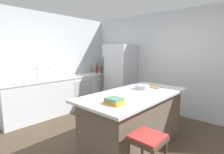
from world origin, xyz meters
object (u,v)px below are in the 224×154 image
at_px(bar_stool, 147,146).
at_px(olive_oil_bottle, 102,69).
at_px(kitchen_island, 135,118).
at_px(cookbook_stack, 114,101).
at_px(hot_sauce_bottle, 97,70).
at_px(vinegar_bottle, 92,70).
at_px(mixing_bowl, 142,87).
at_px(sink_faucet, 49,72).
at_px(syrup_bottle, 102,70).
at_px(flower_vase, 38,76).
at_px(refrigerator, 120,76).
at_px(gin_bottle, 103,68).
at_px(cutting_board, 153,87).
at_px(whiskey_bottle, 97,69).

distance_m(bar_stool, olive_oil_bottle, 3.88).
relative_size(kitchen_island, cookbook_stack, 7.93).
relative_size(olive_oil_bottle, hot_sauce_bottle, 1.37).
relative_size(bar_stool, vinegar_bottle, 2.62).
distance_m(hot_sauce_bottle, mixing_bowl, 2.44).
xyz_separation_m(sink_faucet, olive_oil_bottle, (0.07, 1.80, -0.03)).
bearing_deg(syrup_bottle, flower_vase, -92.41).
bearing_deg(sink_faucet, flower_vase, -80.35).
relative_size(kitchen_island, bar_stool, 2.99).
bearing_deg(mixing_bowl, refrigerator, 142.26).
relative_size(refrigerator, gin_bottle, 6.27).
bearing_deg(flower_vase, bar_stool, -3.47).
height_order(sink_faucet, gin_bottle, sink_faucet).
bearing_deg(refrigerator, olive_oil_bottle, 175.98).
bearing_deg(refrigerator, mixing_bowl, -37.74).
distance_m(vinegar_bottle, cutting_board, 2.51).
distance_m(refrigerator, whiskey_bottle, 0.91).
xyz_separation_m(olive_oil_bottle, vinegar_bottle, (-0.08, -0.38, -0.03)).
xyz_separation_m(sink_faucet, mixing_bowl, (2.36, 0.61, -0.14)).
bearing_deg(cutting_board, vinegar_bottle, 167.83).
bearing_deg(gin_bottle, refrigerator, -10.30).
xyz_separation_m(bar_stool, hot_sauce_bottle, (-3.05, 2.04, 0.46)).
bearing_deg(kitchen_island, olive_oil_bottle, 147.09).
bearing_deg(olive_oil_bottle, flower_vase, -90.46).
relative_size(kitchen_island, syrup_bottle, 8.71).
bearing_deg(hot_sauce_bottle, cookbook_stack, -38.23).
xyz_separation_m(hot_sauce_bottle, vinegar_bottle, (-0.12, -0.10, 0.01)).
distance_m(syrup_bottle, hot_sauce_bottle, 0.19).
distance_m(refrigerator, mixing_bowl, 1.86).
distance_m(refrigerator, cutting_board, 1.76).
bearing_deg(cookbook_stack, mixing_bowl, 102.20).
distance_m(bar_stool, sink_faucet, 3.24).
relative_size(refrigerator, whiskey_bottle, 5.60).
bearing_deg(mixing_bowl, sink_faucet, -165.61).
xyz_separation_m(sink_faucet, cutting_board, (2.44, 0.89, -0.17)).
relative_size(sink_faucet, gin_bottle, 1.05).
bearing_deg(cutting_board, sink_faucet, -159.85).
bearing_deg(cutting_board, syrup_bottle, 160.44).
distance_m(sink_faucet, cutting_board, 2.60).
distance_m(mixing_bowl, cutting_board, 0.30).
bearing_deg(whiskey_bottle, sink_faucet, -90.28).
bearing_deg(cookbook_stack, flower_vase, 177.59).
height_order(kitchen_island, cutting_board, cutting_board).
distance_m(whiskey_bottle, mixing_bowl, 2.57).
xyz_separation_m(syrup_bottle, hot_sauce_bottle, (-0.04, -0.18, -0.00)).
relative_size(kitchen_island, vinegar_bottle, 7.83).
bearing_deg(gin_bottle, flower_vase, -88.08).
bearing_deg(sink_faucet, bar_stool, -9.22).
distance_m(sink_faucet, whiskey_bottle, 1.62).
bearing_deg(cookbook_stack, cutting_board, 96.51).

